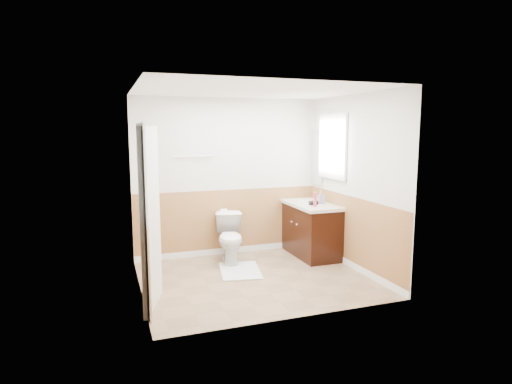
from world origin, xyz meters
name	(u,v)px	position (x,y,z in m)	size (l,w,h in m)	color
floor	(255,279)	(0.00, 0.00, 0.00)	(3.00, 3.00, 0.00)	#8C7051
ceiling	(255,90)	(0.00, 0.00, 2.50)	(3.00, 3.00, 0.00)	white
wall_back	(228,177)	(0.00, 1.30, 1.25)	(3.00, 3.00, 0.00)	silver
wall_front	(297,203)	(0.00, -1.30, 1.25)	(3.00, 3.00, 0.00)	silver
wall_left	(137,193)	(-1.50, 0.00, 1.25)	(3.00, 3.00, 0.00)	silver
wall_right	(354,183)	(1.50, 0.00, 1.25)	(3.00, 3.00, 0.00)	silver
wainscot_back	(229,223)	(0.00, 1.29, 0.50)	(3.00, 3.00, 0.00)	#A97843
wainscot_front	(296,273)	(0.00, -1.29, 0.50)	(3.00, 3.00, 0.00)	#A97843
wainscot_left	(141,253)	(-1.49, 0.00, 0.50)	(2.60, 2.60, 0.00)	#A97843
wainscot_right	(351,234)	(1.49, 0.00, 0.50)	(2.60, 2.60, 0.00)	#A97843
toilet	(230,238)	(-0.10, 0.84, 0.37)	(0.41, 0.72, 0.73)	white
bath_mat	(240,271)	(-0.10, 0.36, 0.01)	(0.55, 0.80, 0.02)	silver
vanity_cabinet	(311,231)	(1.21, 0.74, 0.40)	(0.55, 1.10, 0.80)	black
vanity_knob_left	(297,224)	(0.91, 0.64, 0.55)	(0.03, 0.03, 0.03)	silver
vanity_knob_right	(292,222)	(0.91, 0.84, 0.55)	(0.03, 0.03, 0.03)	silver
countertop	(311,205)	(1.20, 0.74, 0.83)	(0.60, 1.15, 0.05)	white
sink_basin	(307,201)	(1.21, 0.89, 0.86)	(0.36, 0.36, 0.02)	white
faucet	(317,197)	(1.39, 0.89, 0.92)	(0.02, 0.02, 0.14)	silver
lotion_bottle	(315,200)	(1.11, 0.44, 0.96)	(0.05, 0.05, 0.22)	#C1324B
soap_dispenser	(321,197)	(1.33, 0.66, 0.95)	(0.09, 0.09, 0.20)	gray
hair_dryer_body	(313,203)	(1.16, 0.59, 0.89)	(0.07, 0.07, 0.14)	black
hair_dryer_handle	(311,204)	(1.13, 0.61, 0.86)	(0.03, 0.03, 0.07)	black
mirror_panel	(317,157)	(1.48, 1.10, 1.55)	(0.02, 0.35, 0.90)	silver
window_frame	(332,146)	(1.47, 0.59, 1.75)	(0.04, 0.80, 1.00)	white
window_glass	(333,146)	(1.49, 0.59, 1.75)	(0.01, 0.70, 0.90)	white
door	(151,218)	(-1.40, -0.45, 1.02)	(0.05, 0.80, 2.04)	white
door_frame	(144,218)	(-1.48, -0.45, 1.03)	(0.02, 0.92, 2.10)	white
door_knob	(153,219)	(-1.34, -0.12, 0.95)	(0.06, 0.06, 0.06)	silver
towel_bar	(194,156)	(-0.55, 1.25, 1.60)	(0.02, 0.02, 0.62)	silver
tp_holder_bar	(224,212)	(-0.10, 1.23, 0.70)	(0.02, 0.02, 0.14)	silver
tp_roll	(224,212)	(-0.10, 1.23, 0.70)	(0.11, 0.11, 0.10)	white
tp_sheet	(224,219)	(-0.10, 1.23, 0.59)	(0.10, 0.01, 0.16)	white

